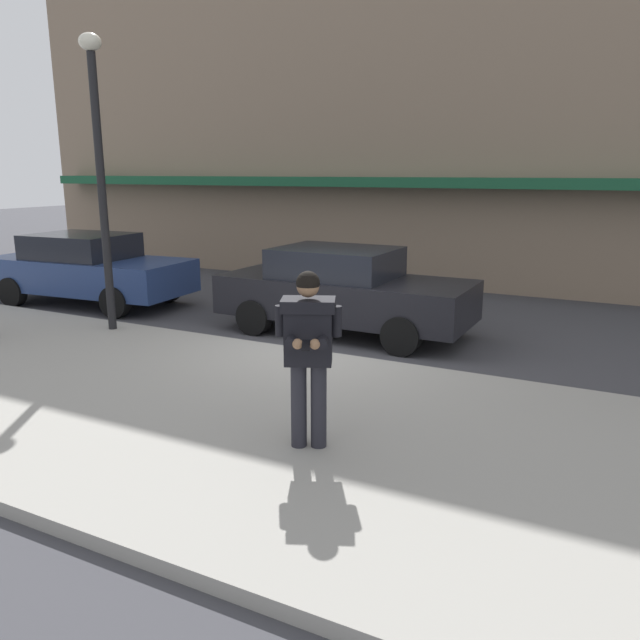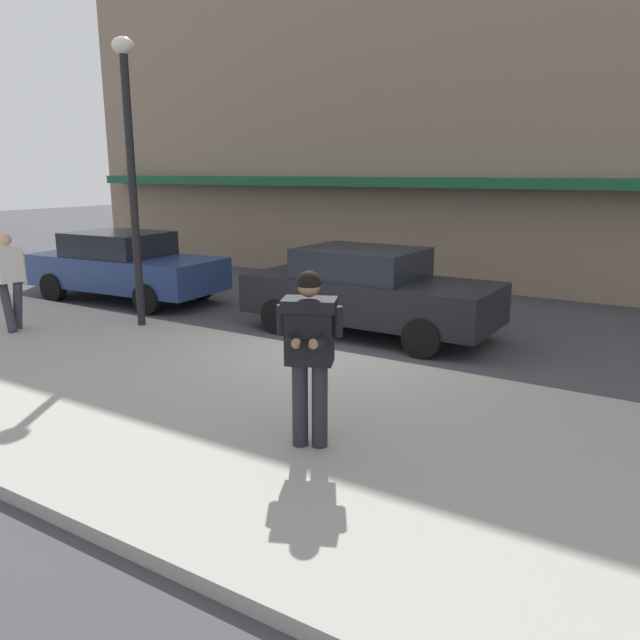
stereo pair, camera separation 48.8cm
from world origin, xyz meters
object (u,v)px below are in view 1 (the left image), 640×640
parked_sedan_mid (343,290)px  parked_sedan_near (88,269)px  street_lamp_post (99,154)px  man_texting_on_phone (308,341)px

parked_sedan_mid → parked_sedan_near: bearing=-177.5°
parked_sedan_near → parked_sedan_mid: size_ratio=1.02×
parked_sedan_mid → street_lamp_post: street_lamp_post is taller
parked_sedan_near → man_texting_on_phone: size_ratio=2.56×
parked_sedan_near → street_lamp_post: (2.51, -1.83, 2.35)m
man_texting_on_phone → parked_sedan_mid: bearing=111.4°
man_texting_on_phone → street_lamp_post: street_lamp_post is taller
parked_sedan_mid → man_texting_on_phone: bearing=-68.6°
parked_sedan_mid → man_texting_on_phone: size_ratio=2.50×
parked_sedan_mid → street_lamp_post: size_ratio=0.92×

